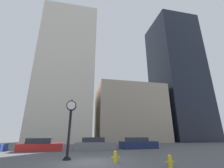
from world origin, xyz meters
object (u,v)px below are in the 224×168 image
object	(u,v)px
car_navy	(138,144)
fire_hydrant_far	(170,161)
car_red	(41,145)
fire_hydrant_near	(115,157)
car_grey	(95,144)
street_clock	(70,121)

from	to	relation	value
car_navy	fire_hydrant_far	distance (m)	11.11
car_red	fire_hydrant_near	xyz separation A→B (m)	(6.43, -8.38, -0.19)
fire_hydrant_far	car_grey	bearing A→B (deg)	107.25
car_red	car_navy	bearing A→B (deg)	0.03
car_red	car_grey	size ratio (longest dim) A/B	0.99
fire_hydrant_near	fire_hydrant_far	size ratio (longest dim) A/B	1.08
car_grey	fire_hydrant_near	bearing A→B (deg)	-83.83
street_clock	fire_hydrant_near	bearing A→B (deg)	-29.18
street_clock	car_grey	bearing A→B (deg)	68.20
street_clock	car_red	distance (m)	7.70
fire_hydrant_far	fire_hydrant_near	bearing A→B (deg)	142.75
street_clock	car_red	world-z (taller)	street_clock
car_navy	fire_hydrant_far	xyz separation A→B (m)	(-2.36, -10.86, -0.22)
street_clock	car_red	bearing A→B (deg)	116.34
car_navy	fire_hydrant_far	world-z (taller)	car_navy
car_grey	fire_hydrant_near	size ratio (longest dim) A/B	6.36
car_red	fire_hydrant_far	xyz separation A→B (m)	(9.11, -10.42, -0.21)
street_clock	car_red	size ratio (longest dim) A/B	0.95
street_clock	car_navy	world-z (taller)	street_clock
street_clock	car_navy	distance (m)	11.04
car_grey	fire_hydrant_near	distance (m)	8.34
street_clock	car_grey	world-z (taller)	street_clock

